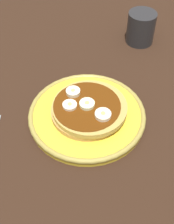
{
  "coord_description": "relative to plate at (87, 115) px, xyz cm",
  "views": [
    {
      "loc": [
        -41.6,
        3.09,
        48.21
      ],
      "look_at": [
        0.0,
        0.0,
        1.87
      ],
      "focal_mm": 49.22,
      "sensor_mm": 36.0,
      "label": 1
    }
  ],
  "objects": [
    {
      "name": "banana_slice_1",
      "position": [
        3.58,
        2.59,
        3.24
      ],
      "size": [
        2.94,
        2.94,
        1.08
      ],
      "color": "#F4EBC5",
      "rests_on": "pancake_stack"
    },
    {
      "name": "ground_plane",
      "position": [
        0.0,
        0.0,
        -2.5
      ],
      "size": [
        140.0,
        140.0,
        3.0
      ],
      "primitive_type": "cube",
      "color": "black"
    },
    {
      "name": "plate",
      "position": [
        0.0,
        0.0,
        0.0
      ],
      "size": [
        24.04,
        24.04,
        1.86
      ],
      "color": "yellow",
      "rests_on": "ground_plane"
    },
    {
      "name": "banana_slice_0",
      "position": [
        0.49,
        0.22,
        3.18
      ],
      "size": [
        3.08,
        3.08,
        0.95
      ],
      "color": "#EBF4BD",
      "rests_on": "pancake_stack"
    },
    {
      "name": "banana_slice_3",
      "position": [
        -3.07,
        -2.84,
        3.21
      ],
      "size": [
        3.18,
        3.18,
        1.02
      ],
      "color": "#FBEBC6",
      "rests_on": "pancake_stack"
    },
    {
      "name": "pancake_stack",
      "position": [
        0.04,
        -0.33,
        1.72
      ],
      "size": [
        15.13,
        15.24,
        2.35
      ],
      "color": "tan",
      "rests_on": "plate"
    },
    {
      "name": "banana_slice_2",
      "position": [
        -0.38,
        3.41,
        3.11
      ],
      "size": [
        2.89,
        2.89,
        0.83
      ],
      "color": "#F7E4C0",
      "rests_on": "pancake_stack"
    },
    {
      "name": "coffee_mug",
      "position": [
        26.45,
        -15.86,
        3.22
      ],
      "size": [
        10.29,
        7.17,
        8.19
      ],
      "color": "#262628",
      "rests_on": "ground_plane"
    }
  ]
}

